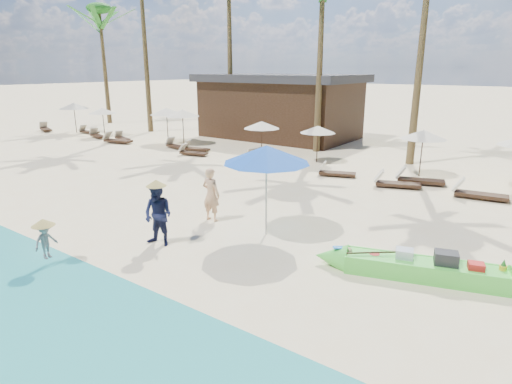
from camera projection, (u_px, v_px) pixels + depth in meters
The scene contains 30 objects.
ground at pixel (185, 241), 12.20m from camera, with size 240.00×240.00×0.00m, color beige.
wet_sand_strip at pixel (2, 322), 8.29m from camera, with size 240.00×4.50×0.01m, color tan.
green_canoe at pixel (424, 269), 9.97m from camera, with size 5.56×2.01×0.73m.
tourist at pixel (211, 194), 13.59m from camera, with size 0.63×0.42×1.74m, color tan.
vendor_green at pixel (158, 215), 11.68m from camera, with size 0.85×0.66×1.76m, color #161B3E.
vendor_yellow at pixel (46, 241), 10.54m from camera, with size 0.60×0.34×0.92m, color gray.
blue_umbrella at pixel (267, 154), 11.97m from camera, with size 2.48×2.48×2.67m.
resort_parasol_0 at pixel (74, 106), 31.69m from camera, with size 2.16×2.16×2.22m.
lounger_0_left at pixel (45, 128), 33.05m from camera, with size 1.93×1.13×0.63m.
lounger_0_right at pixel (88, 131), 31.74m from camera, with size 1.70×0.69×0.56m.
resort_parasol_1 at pixel (102, 111), 30.26m from camera, with size 1.93×1.93×1.99m.
lounger_1_left at pixel (97, 135), 29.92m from camera, with size 1.82×0.95×0.59m.
lounger_1_right at pixel (122, 138), 28.90m from camera, with size 1.69×0.92×0.55m.
resort_parasol_2 at pixel (167, 111), 27.73m from camera, with size 2.16×2.16×2.23m.
lounger_2_left at pixel (116, 140), 27.77m from camera, with size 2.06×1.07×0.67m.
resort_parasol_3 at pixel (182, 113), 26.89m from camera, with size 2.14×2.14×2.20m.
lounger_3_left at pixel (176, 145), 25.96m from camera, with size 1.76×0.82×0.58m.
lounger_3_right at pixel (195, 148), 25.18m from camera, with size 1.71×0.78×0.56m.
resort_parasol_4 at pixel (262, 125), 22.74m from camera, with size 1.94×1.94×2.00m.
lounger_4_left at pixel (192, 152), 23.94m from camera, with size 1.74×0.87×0.57m.
lounger_4_right at pixel (258, 159), 22.17m from camera, with size 1.89×1.09×0.61m.
resort_parasol_5 at pixel (318, 129), 21.81m from camera, with size 1.84×1.84×1.89m.
lounger_5_left at pixel (265, 157), 22.67m from camera, with size 1.74×0.78×0.57m.
resort_parasol_6 at pixel (423, 135), 18.92m from camera, with size 2.04×2.04×2.10m.
lounger_6_left at pixel (335, 172), 19.35m from camera, with size 1.79×1.06×0.58m.
lounger_6_right at pixel (395, 183), 17.53m from camera, with size 1.94×1.17×0.63m.
lounger_7_left at pixel (417, 179), 18.02m from camera, with size 2.06×1.16×0.67m.
lounger_7_right at pixel (477, 193), 16.03m from camera, with size 1.99×0.85×0.65m.
palm_0 at pixel (101, 26), 35.76m from camera, with size 2.08×2.08×9.90m.
pavilion_west at pixel (280, 106), 29.71m from camera, with size 10.80×6.60×4.30m.
Camera 1 is at (8.23, -8.03, 4.76)m, focal length 30.00 mm.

